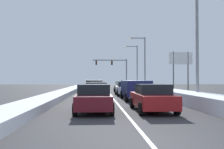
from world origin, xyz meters
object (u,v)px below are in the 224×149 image
(sedan_tan_center_lane_second, at_px, (96,92))
(street_lamp_right_far, at_px, (135,63))
(sedan_green_right_lane_fourth, at_px, (122,87))
(sedan_maroon_center_lane_nearest, at_px, (94,98))
(street_lamp_right_mid, at_px, (143,59))
(suv_navy_right_lane_second, at_px, (135,88))
(sedan_black_center_lane_third, at_px, (97,89))
(sedan_red_right_lane_nearest, at_px, (152,98))
(roadside_sign_right, at_px, (181,63))
(street_lamp_right_near, at_px, (193,35))
(traffic_light_gantry, at_px, (116,67))
(sedan_white_right_lane_third, at_px, (125,88))
(suv_charcoal_center_lane_fourth, at_px, (95,85))

(sedan_tan_center_lane_second, xyz_separation_m, street_lamp_right_far, (7.30, 25.46, 4.14))
(sedan_green_right_lane_fourth, xyz_separation_m, sedan_tan_center_lane_second, (-3.38, -12.19, 0.00))
(sedan_maroon_center_lane_nearest, xyz_separation_m, street_lamp_right_mid, (7.06, 22.84, 4.15))
(suv_navy_right_lane_second, distance_m, sedan_black_center_lane_third, 5.97)
(sedan_red_right_lane_nearest, distance_m, roadside_sign_right, 20.19)
(street_lamp_right_near, xyz_separation_m, roadside_sign_right, (3.88, 13.56, -1.15))
(street_lamp_right_near, bearing_deg, sedan_red_right_lane_nearest, -132.40)
(sedan_red_right_lane_nearest, height_order, street_lamp_right_far, street_lamp_right_far)
(traffic_light_gantry, relative_size, street_lamp_right_near, 0.87)
(sedan_maroon_center_lane_nearest, bearing_deg, sedan_red_right_lane_nearest, -0.05)
(traffic_light_gantry, distance_m, street_lamp_right_far, 7.53)
(sedan_white_right_lane_third, bearing_deg, street_lamp_right_near, -63.53)
(sedan_white_right_lane_third, relative_size, street_lamp_right_near, 0.52)
(suv_charcoal_center_lane_fourth, relative_size, street_lamp_right_mid, 0.60)
(sedan_red_right_lane_nearest, height_order, sedan_black_center_lane_third, same)
(roadside_sign_right, bearing_deg, sedan_black_center_lane_third, -151.32)
(sedan_maroon_center_lane_nearest, height_order, street_lamp_right_near, street_lamp_right_near)
(street_lamp_right_mid, bearing_deg, suv_charcoal_center_lane_fourth, -147.04)
(sedan_black_center_lane_third, height_order, traffic_light_gantry, traffic_light_gantry)
(sedan_black_center_lane_third, height_order, street_lamp_right_far, street_lamp_right_far)
(sedan_maroon_center_lane_nearest, xyz_separation_m, sedan_black_center_lane_third, (0.20, 12.10, 0.00))
(sedan_green_right_lane_fourth, height_order, traffic_light_gantry, traffic_light_gantry)
(street_lamp_right_far, bearing_deg, traffic_light_gantry, 115.05)
(suv_navy_right_lane_second, bearing_deg, sedan_maroon_center_lane_nearest, -115.72)
(sedan_white_right_lane_third, relative_size, suv_charcoal_center_lane_fourth, 0.92)
(sedan_white_right_lane_third, distance_m, sedan_maroon_center_lane_nearest, 13.54)
(sedan_white_right_lane_third, relative_size, roadside_sign_right, 0.82)
(sedan_maroon_center_lane_nearest, bearing_deg, suv_charcoal_center_lane_fourth, 90.57)
(sedan_red_right_lane_nearest, distance_m, sedan_white_right_lane_third, 13.15)
(suv_navy_right_lane_second, relative_size, sedan_green_right_lane_fourth, 1.09)
(street_lamp_right_near, xyz_separation_m, street_lamp_right_mid, (-0.39, 18.20, -0.26))
(sedan_red_right_lane_nearest, relative_size, sedan_tan_center_lane_second, 1.00)
(sedan_red_right_lane_nearest, xyz_separation_m, street_lamp_right_far, (4.19, 31.94, 4.14))
(sedan_maroon_center_lane_nearest, height_order, roadside_sign_right, roadside_sign_right)
(street_lamp_right_mid, bearing_deg, sedan_black_center_lane_third, -122.57)
(suv_navy_right_lane_second, height_order, traffic_light_gantry, traffic_light_gantry)
(sedan_green_right_lane_fourth, bearing_deg, roadside_sign_right, -3.48)
(sedan_red_right_lane_nearest, bearing_deg, sedan_green_right_lane_fourth, 89.19)
(sedan_maroon_center_lane_nearest, xyz_separation_m, traffic_light_gantry, (4.22, 38.75, 3.73))
(sedan_maroon_center_lane_nearest, relative_size, sedan_tan_center_lane_second, 1.00)
(sedan_green_right_lane_fourth, xyz_separation_m, traffic_light_gantry, (0.74, 20.08, 3.73))
(sedan_maroon_center_lane_nearest, distance_m, street_lamp_right_far, 33.05)
(sedan_green_right_lane_fourth, xyz_separation_m, street_lamp_right_near, (3.97, -14.04, 4.41))
(street_lamp_right_mid, xyz_separation_m, street_lamp_right_far, (0.35, 9.10, -0.01))
(street_lamp_right_far, bearing_deg, sedan_black_center_lane_third, -109.96)
(street_lamp_right_mid, height_order, roadside_sign_right, street_lamp_right_mid)
(sedan_red_right_lane_nearest, xyz_separation_m, street_lamp_right_near, (4.24, 4.64, 4.41))
(suv_navy_right_lane_second, bearing_deg, sedan_red_right_lane_nearest, -91.49)
(roadside_sign_right, bearing_deg, street_lamp_right_mid, 132.62)
(sedan_red_right_lane_nearest, distance_m, street_lamp_right_near, 7.67)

